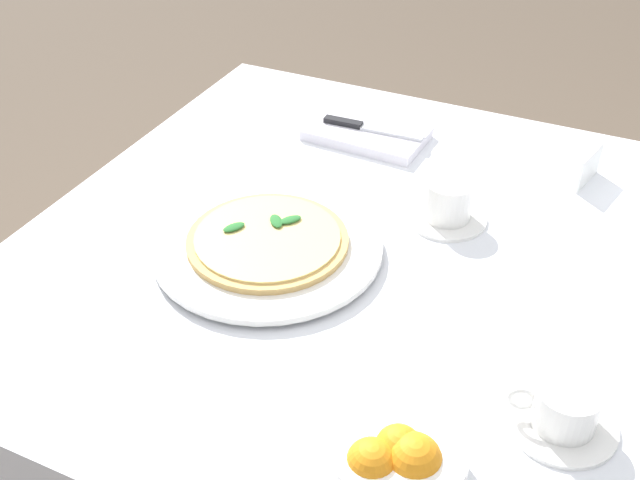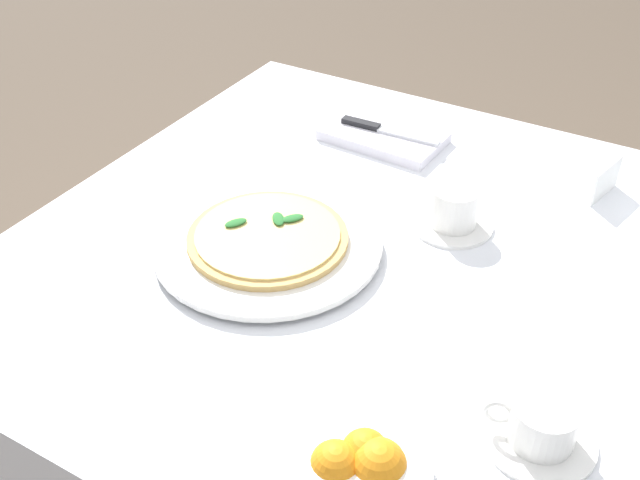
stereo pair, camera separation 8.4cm
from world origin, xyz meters
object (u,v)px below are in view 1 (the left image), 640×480
at_px(pizza_plate, 268,247).
at_px(menu_card, 590,167).
at_px(pizza, 267,239).
at_px(napkin_folded, 367,134).
at_px(dinner_knife, 368,127).
at_px(coffee_cup_near_left, 564,410).
at_px(coffee_cup_center_back, 448,202).
at_px(citrus_bowl, 398,460).

xyz_separation_m(pizza_plate, menu_card, (0.40, 0.41, 0.02)).
height_order(pizza, napkin_folded, pizza).
bearing_deg(dinner_knife, menu_card, -0.03).
xyz_separation_m(pizza, coffee_cup_near_left, (0.47, -0.15, 0.00)).
distance_m(pizza_plate, pizza, 0.01).
distance_m(napkin_folded, dinner_knife, 0.01).
relative_size(pizza_plate, dinner_knife, 1.77).
relative_size(coffee_cup_center_back, citrus_bowl, 0.87).
bearing_deg(coffee_cup_center_back, pizza_plate, -137.37).
bearing_deg(menu_card, pizza_plate, 148.32).
height_order(pizza, dinner_knife, pizza).
height_order(napkin_folded, menu_card, menu_card).
bearing_deg(pizza, dinner_knife, 89.46).
bearing_deg(napkin_folded, citrus_bowl, -62.77).
height_order(pizza_plate, napkin_folded, napkin_folded).
bearing_deg(pizza_plate, citrus_bowl, -43.15).
xyz_separation_m(coffee_cup_center_back, coffee_cup_near_left, (0.25, -0.35, -0.01)).
bearing_deg(coffee_cup_center_back, menu_card, 48.15).
distance_m(coffee_cup_center_back, coffee_cup_near_left, 0.43).
bearing_deg(napkin_folded, dinner_knife, 4.79).
xyz_separation_m(pizza_plate, dinner_knife, (0.00, 0.39, 0.01)).
height_order(pizza_plate, dinner_knife, dinner_knife).
bearing_deg(napkin_folded, pizza_plate, -87.42).
relative_size(napkin_folded, citrus_bowl, 1.51).
bearing_deg(dinner_knife, pizza, -92.65).
relative_size(pizza, coffee_cup_near_left, 1.86).
relative_size(napkin_folded, menu_card, 2.55).
bearing_deg(pizza_plate, dinner_knife, 89.49).
relative_size(coffee_cup_center_back, coffee_cup_near_left, 0.99).
relative_size(pizza_plate, pizza, 1.42).
xyz_separation_m(pizza_plate, pizza, (-0.00, 0.00, 0.01)).
bearing_deg(coffee_cup_near_left, napkin_folded, 130.49).
bearing_deg(citrus_bowl, menu_card, 82.87).
relative_size(pizza, citrus_bowl, 1.63).
bearing_deg(pizza_plate, menu_card, 45.31).
height_order(pizza, citrus_bowl, citrus_bowl).
bearing_deg(coffee_cup_center_back, citrus_bowl, -78.79).
bearing_deg(napkin_folded, coffee_cup_near_left, -46.83).
height_order(pizza_plate, citrus_bowl, citrus_bowl).
height_order(coffee_cup_center_back, citrus_bowl, coffee_cup_center_back).
distance_m(coffee_cup_near_left, menu_card, 0.56).
bearing_deg(dinner_knife, citrus_bowl, -67.75).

